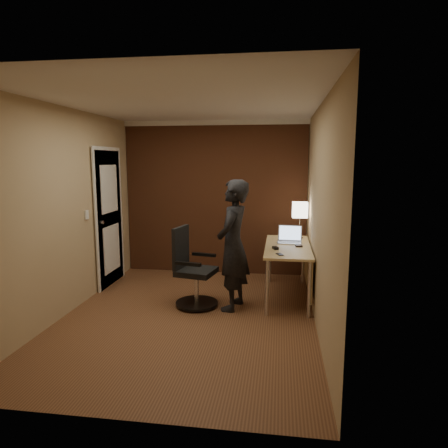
{
  "coord_description": "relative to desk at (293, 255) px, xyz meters",
  "views": [
    {
      "loc": [
        1.07,
        -4.5,
        1.87
      ],
      "look_at": [
        0.35,
        0.55,
        1.05
      ],
      "focal_mm": 32.0,
      "sensor_mm": 36.0,
      "label": 1
    }
  ],
  "objects": [
    {
      "name": "room",
      "position": [
        -1.53,
        0.71,
        0.77
      ],
      "size": [
        4.0,
        4.0,
        4.0
      ],
      "color": "brown",
      "rests_on": "ground"
    },
    {
      "name": "desk",
      "position": [
        0.0,
        0.0,
        0.0
      ],
      "size": [
        0.6,
        1.5,
        0.73
      ],
      "color": "#D9BE7D",
      "rests_on": "ground"
    },
    {
      "name": "desk_lamp",
      "position": [
        0.1,
        0.53,
        0.55
      ],
      "size": [
        0.22,
        0.22,
        0.54
      ],
      "color": "silver",
      "rests_on": "desk"
    },
    {
      "name": "laptop",
      "position": [
        -0.05,
        0.22,
        0.19
      ],
      "size": [
        0.35,
        0.28,
        0.23
      ],
      "color": "silver",
      "rests_on": "desk"
    },
    {
      "name": "mouse",
      "position": [
        -0.24,
        -0.25,
        0.14
      ],
      "size": [
        0.09,
        0.11,
        0.03
      ],
      "primitive_type": "cube",
      "rotation": [
        0.0,
        0.0,
        0.34
      ],
      "color": "black",
      "rests_on": "desk"
    },
    {
      "name": "phone",
      "position": [
        -0.18,
        -0.55,
        0.13
      ],
      "size": [
        0.1,
        0.13,
        0.01
      ],
      "primitive_type": "cube",
      "rotation": [
        0.0,
        0.0,
        0.4
      ],
      "color": "black",
      "rests_on": "desk"
    },
    {
      "name": "wallet",
      "position": [
        0.07,
        -0.04,
        0.14
      ],
      "size": [
        0.1,
        0.12,
        0.02
      ],
      "primitive_type": "cube",
      "rotation": [
        0.0,
        0.0,
        0.06
      ],
      "color": "black",
      "rests_on": "desk"
    },
    {
      "name": "office_chair",
      "position": [
        -1.29,
        -0.48,
        -0.16
      ],
      "size": [
        0.55,
        0.61,
        1.01
      ],
      "color": "black",
      "rests_on": "ground"
    },
    {
      "name": "person",
      "position": [
        -0.76,
        -0.49,
        0.22
      ],
      "size": [
        0.5,
        0.66,
        1.64
      ],
      "primitive_type": "imported",
      "rotation": [
        0.0,
        0.0,
        -1.77
      ],
      "color": "black",
      "rests_on": "ground"
    }
  ]
}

